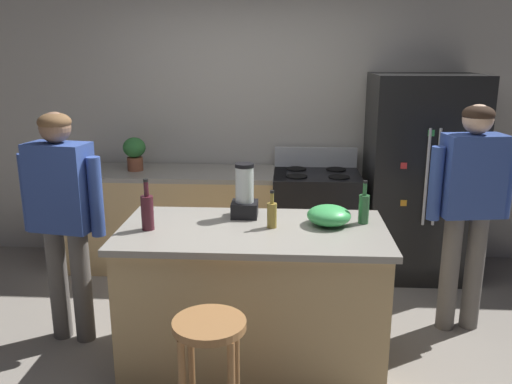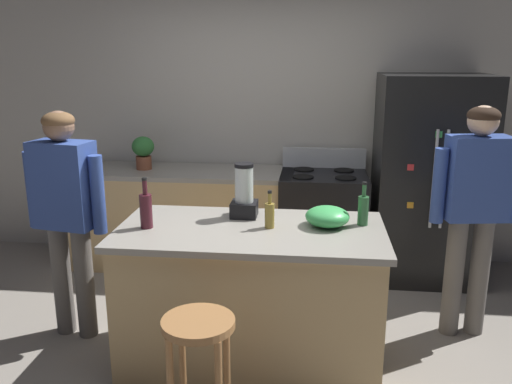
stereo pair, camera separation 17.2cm
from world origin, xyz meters
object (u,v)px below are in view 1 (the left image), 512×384
at_px(blender_appliance, 245,194).
at_px(mixing_bowl, 329,215).
at_px(refrigerator, 420,178).
at_px(person_by_island_left, 63,207).
at_px(person_by_sink_right, 470,198).
at_px(kitchen_island, 253,295).
at_px(potted_plant, 134,152).
at_px(bar_stool, 210,351).
at_px(bottle_vinegar, 272,214).
at_px(stove_range, 315,221).
at_px(bottle_wine, 147,211).
at_px(bottle_olive_oil, 364,208).

height_order(blender_appliance, mixing_bowl, blender_appliance).
bearing_deg(refrigerator, person_by_island_left, -153.65).
bearing_deg(person_by_sink_right, person_by_island_left, -173.48).
xyz_separation_m(kitchen_island, person_by_island_left, (-1.27, 0.20, 0.50)).
xyz_separation_m(person_by_island_left, potted_plant, (0.11, 1.35, 0.12)).
height_order(refrigerator, person_by_sink_right, refrigerator).
relative_size(bar_stool, bottle_vinegar, 2.98).
distance_m(stove_range, blender_appliance, 1.52).
distance_m(potted_plant, bottle_wine, 1.70).
distance_m(blender_appliance, bottle_wine, 0.64).
distance_m(stove_range, person_by_sink_right, 1.51).
bearing_deg(bar_stool, bottle_wine, 122.64).
bearing_deg(refrigerator, kitchen_island, -132.16).
distance_m(bottle_olive_oil, bottle_vinegar, 0.59).
bearing_deg(person_by_island_left, kitchen_island, -8.75).
distance_m(bar_stool, blender_appliance, 1.16).
bearing_deg(blender_appliance, potted_plant, 129.82).
bearing_deg(bar_stool, blender_appliance, 85.05).
height_order(bar_stool, bottle_vinegar, bottle_vinegar).
xyz_separation_m(stove_range, bottle_wine, (-1.10, -1.58, 0.56)).
relative_size(refrigerator, stove_range, 1.63).
bearing_deg(bottle_olive_oil, bottle_vinegar, -168.19).
bearing_deg(person_by_island_left, bottle_vinegar, -7.16).
distance_m(refrigerator, blender_appliance, 1.92).
distance_m(person_by_sink_right, bottle_vinegar, 1.43).
height_order(person_by_sink_right, bottle_vinegar, person_by_sink_right).
bearing_deg(mixing_bowl, bar_stool, -124.93).
height_order(refrigerator, bottle_vinegar, refrigerator).
bearing_deg(bottle_olive_oil, person_by_island_left, 178.41).
bearing_deg(refrigerator, blender_appliance, -138.45).
xyz_separation_m(potted_plant, bottle_wine, (0.53, -1.61, -0.06)).
height_order(refrigerator, blender_appliance, refrigerator).
xyz_separation_m(blender_appliance, bottle_olive_oil, (0.76, -0.09, -0.05)).
bearing_deg(refrigerator, bottle_wine, -141.98).
bearing_deg(mixing_bowl, person_by_island_left, 176.68).
distance_m(blender_appliance, bottle_olive_oil, 0.77).
distance_m(bottle_wine, mixing_bowl, 1.12).
bearing_deg(bottle_wine, potted_plant, 108.26).
bearing_deg(mixing_bowl, bottle_wine, -172.03).
relative_size(refrigerator, bottle_olive_oil, 6.40).
height_order(kitchen_island, person_by_island_left, person_by_island_left).
relative_size(kitchen_island, bottle_olive_oil, 5.96).
bearing_deg(bottle_vinegar, person_by_sink_right, 19.92).
relative_size(kitchen_island, person_by_sink_right, 1.02).
xyz_separation_m(stove_range, potted_plant, (-1.63, 0.03, 0.61)).
bearing_deg(blender_appliance, kitchen_island, -73.24).
bearing_deg(bottle_wine, blender_appliance, 27.39).
height_order(person_by_island_left, potted_plant, person_by_island_left).
height_order(person_by_sink_right, bottle_wine, person_by_sink_right).
relative_size(person_by_sink_right, bar_stool, 2.30).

